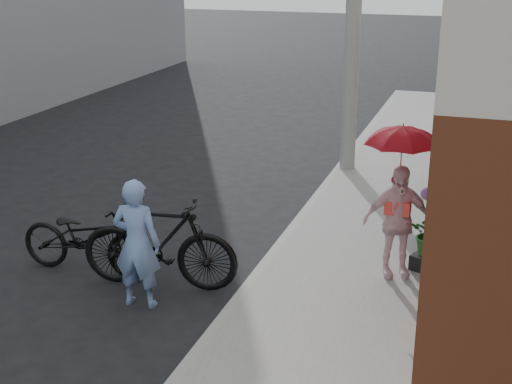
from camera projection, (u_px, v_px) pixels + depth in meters
The scene contains 10 objects.
ground at pixel (150, 311), 8.34m from camera, with size 80.00×80.00×0.00m, color black.
sidewalk at pixel (360, 262), 9.48m from camera, with size 2.20×24.00×0.12m, color gray.
curb at pixel (276, 251), 9.83m from camera, with size 0.12×24.00×0.12m, color #9E9E99.
officer at pixel (137, 244), 8.23m from camera, with size 0.57×0.38×1.57m, color #7698D3.
bike_left at pixel (87, 238), 9.17m from camera, with size 0.65×1.86×0.98m, color black.
bike_right at pixel (159, 242), 8.75m from camera, with size 0.56×1.98×1.19m, color black.
kimono_woman at pixel (397, 221), 8.75m from camera, with size 0.84×0.35×1.44m, color silver.
parasol at pixel (403, 134), 8.40m from camera, with size 0.87×0.87×0.76m, color red.
planter at pixel (429, 262), 9.11m from camera, with size 0.38×0.38×0.20m, color black.
potted_plant at pixel (431, 234), 8.98m from camera, with size 0.51×0.44×0.57m, color #265722.
Camera 1 is at (3.55, -6.65, 4.03)m, focal length 50.00 mm.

